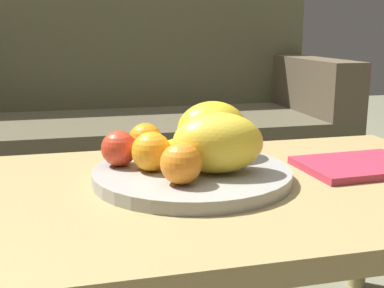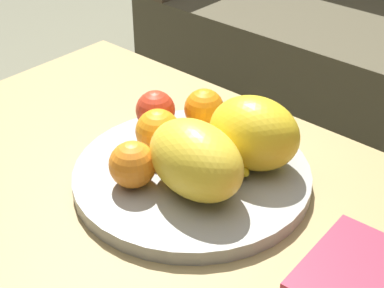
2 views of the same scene
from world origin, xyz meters
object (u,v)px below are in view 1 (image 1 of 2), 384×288
at_px(melon_smaller_beside, 212,129).
at_px(orange_right, 145,140).
at_px(coffee_table, 207,208).
at_px(couch, 126,137).
at_px(fruit_bowl, 192,174).
at_px(magazine, 359,166).
at_px(banana_bunch, 194,151).
at_px(melon_large_front, 218,143).
at_px(orange_left, 181,163).
at_px(orange_front, 151,151).
at_px(apple_front, 119,148).

xyz_separation_m(melon_smaller_beside, orange_right, (-0.14, 0.04, -0.02)).
xyz_separation_m(coffee_table, couch, (-0.03, 1.11, -0.09)).
relative_size(fruit_bowl, magazine, 1.58).
height_order(banana_bunch, magazine, banana_bunch).
xyz_separation_m(fruit_bowl, melon_large_front, (0.04, -0.04, 0.07)).
bearing_deg(melon_smaller_beside, orange_left, -122.09).
height_order(fruit_bowl, magazine, fruit_bowl).
distance_m(couch, orange_front, 1.09).
bearing_deg(fruit_bowl, couch, 90.70).
relative_size(melon_smaller_beside, orange_left, 2.04).
bearing_deg(orange_right, couch, 86.32).
relative_size(coffee_table, magazine, 4.67).
xyz_separation_m(coffee_table, orange_front, (-0.10, 0.04, 0.11)).
height_order(orange_left, magazine, orange_left).
xyz_separation_m(banana_bunch, magazine, (0.36, -0.05, -0.04)).
distance_m(coffee_table, melon_smaller_beside, 0.18).
distance_m(apple_front, banana_bunch, 0.15).
xyz_separation_m(orange_right, banana_bunch, (0.09, -0.08, -0.01)).
distance_m(fruit_bowl, magazine, 0.37).
bearing_deg(coffee_table, melon_smaller_beside, 69.91).
relative_size(couch, melon_smaller_beside, 11.03).
bearing_deg(melon_smaller_beside, coffee_table, -110.09).
distance_m(orange_left, magazine, 0.42).
relative_size(banana_bunch, magazine, 0.66).
bearing_deg(orange_left, orange_front, 111.51).
height_order(melon_large_front, magazine, melon_large_front).
relative_size(couch, orange_left, 22.50).
height_order(couch, banana_bunch, couch).
height_order(couch, apple_front, couch).
distance_m(orange_front, banana_bunch, 0.10).
relative_size(orange_left, apple_front, 1.04).
relative_size(melon_large_front, apple_front, 2.41).
height_order(melon_large_front, orange_front, melon_large_front).
xyz_separation_m(melon_large_front, apple_front, (-0.18, 0.10, -0.02)).
bearing_deg(magazine, apple_front, 170.00).
distance_m(orange_left, orange_right, 0.21).
bearing_deg(coffee_table, couch, 91.77).
bearing_deg(melon_smaller_beside, magazine, -16.28).
xyz_separation_m(melon_large_front, magazine, (0.33, 0.03, -0.08)).
xyz_separation_m(apple_front, banana_bunch, (0.15, -0.02, -0.01)).
bearing_deg(melon_large_front, coffee_table, 173.07).
xyz_separation_m(orange_left, banana_bunch, (0.06, 0.13, -0.01)).
height_order(melon_large_front, orange_right, melon_large_front).
bearing_deg(melon_large_front, magazine, 5.40).
bearing_deg(apple_front, magazine, -7.31).
height_order(melon_smaller_beside, orange_left, melon_smaller_beside).
relative_size(melon_large_front, orange_right, 2.38).
bearing_deg(magazine, melon_smaller_beside, 161.03).
bearing_deg(orange_front, couch, 86.41).
bearing_deg(apple_front, melon_large_front, -28.20).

